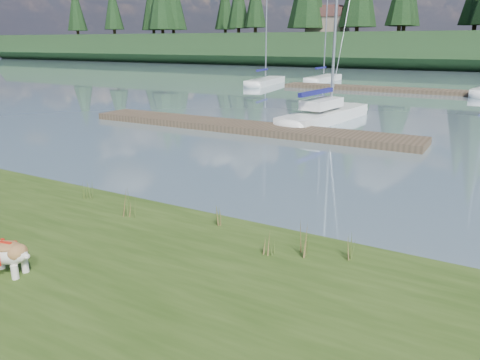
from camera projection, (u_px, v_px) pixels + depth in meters
The scene contains 17 objects.
ground at pixel (417, 93), 36.89m from camera, with size 200.00×200.00×0.00m, color #79959F.
ridge at pixel (470, 51), 71.93m from camera, with size 200.00×20.00×5.00m, color #1B3218.
bulldog at pixel (4, 252), 7.31m from camera, with size 1.02×0.56×0.60m.
sailboat_main at pixel (330, 112), 23.94m from camera, with size 2.44×8.31×11.85m.
dock_near at pixel (242, 127), 21.30m from camera, with size 16.00×2.00×0.30m, color #4C3D2C.
dock_far at pixel (445, 92), 35.90m from camera, with size 26.00×2.20×0.30m, color #4C3D2C.
sailboat_bg_0 at pixel (268, 81), 44.34m from camera, with size 2.68×8.25×11.74m.
sailboat_bg_1 at pixel (326, 78), 47.59m from camera, with size 1.74×8.07×11.98m.
weed_0 at pixel (131, 205), 9.71m from camera, with size 0.17×0.14×0.64m.
weed_1 at pixel (219, 217), 9.27m from camera, with size 0.17×0.14×0.46m.
weed_2 at pixel (304, 241), 7.97m from camera, with size 0.17×0.14×0.63m.
weed_3 at pixel (88, 189), 10.84m from camera, with size 0.17×0.14×0.57m.
weed_4 at pixel (269, 243), 8.06m from camera, with size 0.17×0.14×0.45m.
weed_5 at pixel (354, 247), 7.82m from camera, with size 0.17×0.14×0.55m.
mud_lip at pixel (164, 216), 10.60m from camera, with size 60.00×0.50×0.14m, color #33281C.
conifer_1 at pixel (239, 0), 86.86m from camera, with size 4.40×4.40×11.30m.
house_0 at pixel (328, 20), 78.57m from camera, with size 6.30×5.30×4.65m.
Camera 1 is at (6.44, -9.35, 3.88)m, focal length 35.00 mm.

